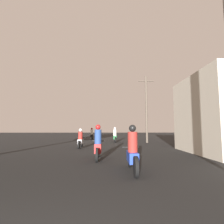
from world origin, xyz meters
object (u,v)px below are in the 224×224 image
at_px(motorcycle_red, 98,145).
at_px(motorcycle_silver, 80,140).
at_px(motorcycle_blue, 132,153).
at_px(utility_pole_far, 146,107).
at_px(motorcycle_green, 115,136).
at_px(motorcycle_black, 92,135).

height_order(motorcycle_red, motorcycle_silver, motorcycle_red).
bearing_deg(motorcycle_blue, motorcycle_red, 109.72).
bearing_deg(utility_pole_far, motorcycle_blue, -104.73).
bearing_deg(utility_pole_far, motorcycle_red, -115.02).
bearing_deg(motorcycle_red, motorcycle_silver, 107.51).
distance_m(motorcycle_silver, utility_pole_far, 8.08).
height_order(motorcycle_red, utility_pole_far, utility_pole_far).
bearing_deg(motorcycle_green, utility_pole_far, -7.59).
relative_size(motorcycle_green, utility_pole_far, 0.28).
height_order(motorcycle_blue, motorcycle_silver, motorcycle_blue).
xyz_separation_m(motorcycle_red, motorcycle_green, (1.17, 10.14, -0.02)).
distance_m(motorcycle_blue, motorcycle_red, 2.68).
bearing_deg(motorcycle_red, motorcycle_black, 95.89).
bearing_deg(motorcycle_silver, utility_pole_far, 35.24).
bearing_deg(motorcycle_green, motorcycle_blue, -83.55).
bearing_deg(utility_pole_far, motorcycle_green, 166.55).
xyz_separation_m(motorcycle_silver, utility_pole_far, (5.96, 4.54, 3.00)).
bearing_deg(motorcycle_blue, motorcycle_silver, 102.69).
distance_m(motorcycle_silver, motorcycle_green, 5.98).
xyz_separation_m(motorcycle_red, motorcycle_black, (-1.66, 14.49, -0.05)).
relative_size(motorcycle_blue, motorcycle_red, 1.05).
bearing_deg(utility_pole_far, motorcycle_silver, -142.70).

